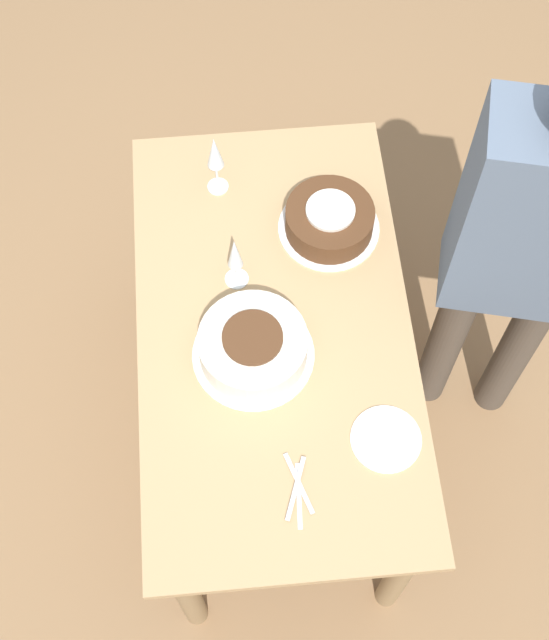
{
  "coord_description": "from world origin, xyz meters",
  "views": [
    {
      "loc": [
        -1.09,
        0.1,
        2.94
      ],
      "look_at": [
        0.0,
        0.0,
        0.8
      ],
      "focal_mm": 50.0,
      "sensor_mm": 36.0,
      "label": 1
    }
  ],
  "objects": [
    {
      "name": "ground_plane",
      "position": [
        0.0,
        0.0,
        0.0
      ],
      "size": [
        12.0,
        12.0,
        0.0
      ],
      "primitive_type": "plane",
      "color": "#8E6B47"
    },
    {
      "name": "dining_table",
      "position": [
        0.0,
        0.0,
        0.62
      ],
      "size": [
        1.37,
        0.76,
        0.75
      ],
      "color": "tan",
      "rests_on": "ground_plane"
    },
    {
      "name": "cake_center_white",
      "position": [
        -0.08,
        0.06,
        0.81
      ],
      "size": [
        0.33,
        0.33,
        0.11
      ],
      "color": "white",
      "rests_on": "dining_table"
    },
    {
      "name": "cake_front_chocolate",
      "position": [
        0.31,
        -0.19,
        0.8
      ],
      "size": [
        0.3,
        0.3,
        0.1
      ],
      "color": "white",
      "rests_on": "dining_table"
    },
    {
      "name": "wine_glass_near",
      "position": [
        0.16,
        0.09,
        0.88
      ],
      "size": [
        0.07,
        0.07,
        0.2
      ],
      "color": "silver",
      "rests_on": "dining_table"
    },
    {
      "name": "wine_glass_far",
      "position": [
        0.49,
        0.13,
        0.91
      ],
      "size": [
        0.06,
        0.06,
        0.23
      ],
      "color": "silver",
      "rests_on": "dining_table"
    },
    {
      "name": "dessert_plate_left",
      "position": [
        -0.35,
        -0.26,
        0.76
      ],
      "size": [
        0.19,
        0.19,
        0.01
      ],
      "color": "white",
      "rests_on": "dining_table"
    },
    {
      "name": "fork_pile",
      "position": [
        -0.46,
        -0.02,
        0.76
      ],
      "size": [
        0.2,
        0.08,
        0.01
      ],
      "color": "silver",
      "rests_on": "dining_table"
    },
    {
      "name": "person_cutting",
      "position": [
        0.06,
        -0.66,
        0.98
      ],
      "size": [
        0.31,
        0.44,
        1.63
      ],
      "rotation": [
        0.0,
        0.0,
        1.32
      ],
      "color": "#4C4238",
      "rests_on": "ground_plane"
    }
  ]
}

